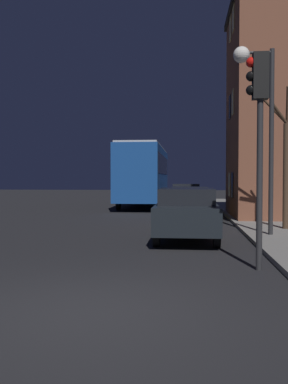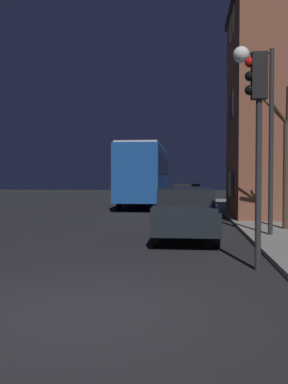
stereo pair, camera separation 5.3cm
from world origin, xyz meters
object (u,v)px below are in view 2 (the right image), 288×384
object	(u,v)px
traffic_light	(257,115)
bare_tree	(285,166)
streetlamp	(255,95)
bus	(145,171)
car_far_lane	(187,195)
car_mid_lane	(190,202)
car_near_lane	(186,213)

from	to	relation	value
traffic_light	bare_tree	bearing A→B (deg)	72.99
streetlamp	bus	world-z (taller)	streetlamp
bare_tree	car_far_lane	distance (m)	12.91
traffic_light	bare_tree	distance (m)	6.48
streetlamp	car_mid_lane	xyz separation A→B (m)	(-1.91, 6.59, -3.56)
bare_tree	car_far_lane	bearing A→B (deg)	105.01
streetlamp	car_far_lane	distance (m)	14.55
traffic_light	bare_tree	size ratio (longest dim) A/B	0.91
streetlamp	bus	bearing A→B (deg)	108.13
bus	car_near_lane	bearing A→B (deg)	-79.79
streetlamp	car_near_lane	xyz separation A→B (m)	(-2.05, -0.59, -3.49)
car_near_lane	streetlamp	bearing A→B (deg)	15.93
car_far_lane	car_near_lane	bearing A→B (deg)	-89.82
bus	traffic_light	bearing A→B (deg)	-77.85
streetlamp	car_near_lane	world-z (taller)	streetlamp
bare_tree	bus	xyz separation A→B (m)	(-6.02, 13.07, 0.04)
traffic_light	car_mid_lane	world-z (taller)	traffic_light
bare_tree	car_mid_lane	distance (m)	6.11
bus	car_far_lane	size ratio (longest dim) A/B	2.88
streetlamp	traffic_light	bearing A→B (deg)	-98.14
bare_tree	car_near_lane	world-z (taller)	bare_tree
car_near_lane	car_mid_lane	bearing A→B (deg)	88.90
bare_tree	car_mid_lane	size ratio (longest dim) A/B	1.15
bare_tree	car_near_lane	bearing A→B (deg)	-146.70
car_near_lane	car_far_lane	xyz separation A→B (m)	(-0.05, 14.54, -0.05)
traffic_light	car_mid_lane	size ratio (longest dim) A/B	1.05
traffic_light	car_far_lane	distance (m)	18.73
streetlamp	bare_tree	distance (m)	2.88
streetlamp	bare_tree	bearing A→B (deg)	51.99
car_far_lane	traffic_light	bearing A→B (deg)	-85.55
streetlamp	bare_tree	xyz separation A→B (m)	(1.22, 1.57, -2.08)
streetlamp	car_near_lane	bearing A→B (deg)	-164.07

